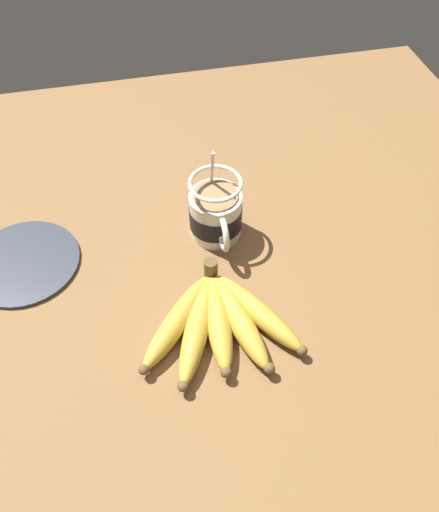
% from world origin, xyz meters
% --- Properties ---
extents(table, '(1.11, 1.11, 0.03)m').
position_xyz_m(table, '(0.00, 0.00, 0.01)').
color(table, brown).
rests_on(table, ground).
extents(coffee_mug, '(0.13, 0.08, 0.15)m').
position_xyz_m(coffee_mug, '(-0.07, -0.01, 0.07)').
color(coffee_mug, white).
rests_on(coffee_mug, table).
extents(banana_bunch, '(0.18, 0.23, 0.04)m').
position_xyz_m(banana_bunch, '(0.10, -0.05, 0.04)').
color(banana_bunch, brown).
rests_on(banana_bunch, table).
extents(small_plate, '(0.17, 0.17, 0.01)m').
position_xyz_m(small_plate, '(-0.07, -0.31, 0.03)').
color(small_plate, '#333842').
rests_on(small_plate, table).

